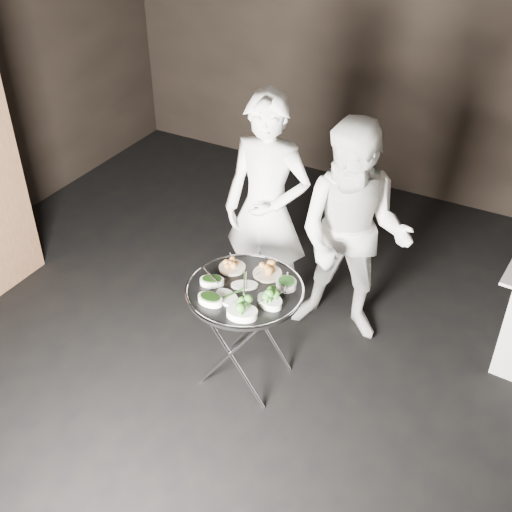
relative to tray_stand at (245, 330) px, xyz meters
The scene contains 16 objects.
floor 0.60m from the tray_stand, 96.74° to the right, with size 6.00×7.00×0.05m, color black.
wall_back 3.32m from the tray_stand, 90.83° to the left, with size 6.00×0.05×3.00m, color black.
tray_stand is the anchor object (origin of this frame).
serving_tray 0.34m from the tray_stand, 90.00° to the right, with size 0.77×0.77×0.04m.
potato_plate_a 0.45m from the tray_stand, 140.48° to the left, with size 0.18×0.18×0.06m.
potato_plate_b 0.44m from the tray_stand, 74.44° to the left, with size 0.20×0.20×0.07m.
greens_bowl 0.47m from the tray_stand, 31.94° to the left, with size 0.13×0.13×0.08m.
asparagus_plate_a 0.37m from the tray_stand, 123.54° to the left, with size 0.20×0.17×0.04m.
asparagus_plate_b 0.40m from the tray_stand, 106.57° to the right, with size 0.23×0.19×0.04m.
spinach_bowl_a 0.44m from the tray_stand, 164.51° to the right, with size 0.18×0.16×0.06m.
spinach_bowl_b 0.46m from the tray_stand, 118.12° to the right, with size 0.17×0.11×0.07m.
broccoli_bowl_a 0.45m from the tray_stand, 15.94° to the right, with size 0.20×0.16×0.07m.
broccoli_bowl_b 0.47m from the tray_stand, 63.82° to the right, with size 0.22×0.19×0.08m.
serving_utensils 0.41m from the tray_stand, 76.29° to the left, with size 0.59×0.45×0.01m.
waiter_left 0.92m from the tray_stand, 107.72° to the left, with size 0.66×0.43×1.80m, color white.
waiter_right 1.00m from the tray_stand, 62.50° to the left, with size 0.83×0.65×1.72m, color white.
Camera 1 is at (1.67, -2.42, 3.34)m, focal length 45.00 mm.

